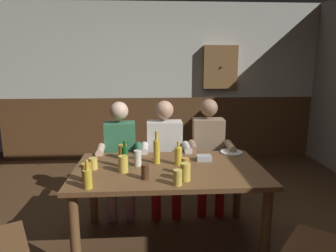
{
  "coord_description": "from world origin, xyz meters",
  "views": [
    {
      "loc": [
        -0.17,
        -2.41,
        1.66
      ],
      "look_at": [
        0.0,
        0.27,
        1.08
      ],
      "focal_mm": 32.23,
      "sensor_mm": 36.0,
      "label": 1
    }
  ],
  "objects": [
    {
      "name": "pint_glass_5",
      "position": [
        0.12,
        -0.03,
        0.8
      ],
      "size": [
        0.06,
        0.06,
        0.14
      ],
      "primitive_type": "cylinder",
      "color": "gold",
      "rests_on": "dining_table"
    },
    {
      "name": "pint_glass_0",
      "position": [
        -0.4,
        0.06,
        0.8
      ],
      "size": [
        0.08,
        0.08,
        0.14
      ],
      "primitive_type": "cylinder",
      "color": "#E5C64C",
      "rests_on": "dining_table"
    },
    {
      "name": "back_wall_upper",
      "position": [
        0.0,
        2.72,
        1.82
      ],
      "size": [
        5.32,
        0.12,
        1.54
      ],
      "primitive_type": "cube",
      "color": "beige"
    },
    {
      "name": "condiment_caddy",
      "position": [
        0.35,
        0.31,
        0.76
      ],
      "size": [
        0.14,
        0.1,
        0.05
      ],
      "primitive_type": "cube",
      "color": "#B2B7BC",
      "rests_on": "dining_table"
    },
    {
      "name": "person_0",
      "position": [
        -0.5,
        0.83,
        0.67
      ],
      "size": [
        0.5,
        0.55,
        1.23
      ],
      "rotation": [
        0.0,
        0.0,
        3.22
      ],
      "color": "#33724C",
      "rests_on": "ground_plane"
    },
    {
      "name": "plate_0",
      "position": [
        0.68,
        0.54,
        0.74
      ],
      "size": [
        0.23,
        0.23,
        0.01
      ],
      "primitive_type": "cylinder",
      "color": "white",
      "rests_on": "dining_table"
    },
    {
      "name": "pint_glass_8",
      "position": [
        0.04,
        -0.25,
        0.79
      ],
      "size": [
        0.07,
        0.07,
        0.12
      ],
      "primitive_type": "cylinder",
      "color": "#E5C64C",
      "rests_on": "dining_table"
    },
    {
      "name": "pint_glass_1",
      "position": [
        0.11,
        -0.16,
        0.8
      ],
      "size": [
        0.08,
        0.08,
        0.14
      ],
      "primitive_type": "cylinder",
      "color": "#E5C64C",
      "rests_on": "dining_table"
    },
    {
      "name": "person_2",
      "position": [
        0.5,
        0.84,
        0.68
      ],
      "size": [
        0.5,
        0.53,
        1.25
      ],
      "rotation": [
        0.0,
        0.0,
        3.09
      ],
      "color": "#997F60",
      "rests_on": "ground_plane"
    },
    {
      "name": "pint_glass_7",
      "position": [
        -0.28,
        0.2,
        0.8
      ],
      "size": [
        0.07,
        0.07,
        0.14
      ],
      "primitive_type": "cylinder",
      "color": "white",
      "rests_on": "dining_table"
    },
    {
      "name": "bottle_1",
      "position": [
        0.09,
        0.22,
        0.82
      ],
      "size": [
        0.07,
        0.07,
        0.22
      ],
      "color": "gold",
      "rests_on": "dining_table"
    },
    {
      "name": "pint_glass_6",
      "position": [
        -0.67,
        -0.14,
        0.81
      ],
      "size": [
        0.08,
        0.08,
        0.15
      ],
      "primitive_type": "cylinder",
      "color": "gold",
      "rests_on": "dining_table"
    },
    {
      "name": "bottle_0",
      "position": [
        -0.1,
        0.27,
        0.85
      ],
      "size": [
        0.06,
        0.06,
        0.31
      ],
      "color": "gold",
      "rests_on": "dining_table"
    },
    {
      "name": "pint_glass_2",
      "position": [
        -0.67,
        0.14,
        0.78
      ],
      "size": [
        0.08,
        0.08,
        0.1
      ],
      "primitive_type": "cylinder",
      "color": "#E5C64C",
      "rests_on": "dining_table"
    },
    {
      "name": "back_wall_wainscot",
      "position": [
        0.0,
        2.72,
        0.53
      ],
      "size": [
        5.32,
        0.12,
        1.06
      ],
      "primitive_type": "cube",
      "color": "brown",
      "rests_on": "ground_plane"
    },
    {
      "name": "ground_plane",
      "position": [
        0.0,
        0.0,
        0.0
      ],
      "size": [
        6.38,
        6.38,
        0.0
      ],
      "primitive_type": "plane",
      "color": "#4C331E"
    },
    {
      "name": "bottle_3",
      "position": [
        -0.39,
        0.16,
        0.83
      ],
      "size": [
        0.06,
        0.06,
        0.25
      ],
      "color": "#195923",
      "rests_on": "dining_table"
    },
    {
      "name": "bottle_2",
      "position": [
        -0.63,
        -0.27,
        0.81
      ],
      "size": [
        0.07,
        0.07,
        0.22
      ],
      "color": "gold",
      "rests_on": "dining_table"
    },
    {
      "name": "wall_dart_cabinet",
      "position": [
        1.01,
        2.59,
        1.57
      ],
      "size": [
        0.56,
        0.15,
        0.7
      ],
      "color": "brown"
    },
    {
      "name": "pint_glass_3",
      "position": [
        -0.21,
        -0.11,
        0.79
      ],
      "size": [
        0.07,
        0.07,
        0.12
      ],
      "primitive_type": "cylinder",
      "color": "#4C2D19",
      "rests_on": "dining_table"
    },
    {
      "name": "dining_table",
      "position": [
        0.0,
        0.13,
        0.63
      ],
      "size": [
        1.68,
        0.96,
        0.73
      ],
      "color": "brown",
      "rests_on": "ground_plane"
    },
    {
      "name": "person_1",
      "position": [
        -0.0,
        0.84,
        0.68
      ],
      "size": [
        0.54,
        0.52,
        1.23
      ],
      "rotation": [
        0.0,
        0.0,
        3.14
      ],
      "color": "silver",
      "rests_on": "ground_plane"
    },
    {
      "name": "pint_glass_4",
      "position": [
        -0.43,
        0.43,
        0.8
      ],
      "size": [
        0.08,
        0.08,
        0.14
      ],
      "primitive_type": "cylinder",
      "color": "gold",
      "rests_on": "dining_table"
    }
  ]
}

